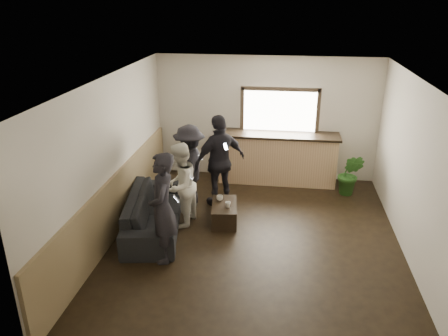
# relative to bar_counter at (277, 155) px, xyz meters

# --- Properties ---
(ground) EXTENTS (5.00, 6.00, 0.01)m
(ground) POSITION_rel_bar_counter_xyz_m (-0.30, -2.70, -0.64)
(ground) COLOR black
(room_shell) EXTENTS (5.01, 6.01, 2.80)m
(room_shell) POSITION_rel_bar_counter_xyz_m (-1.04, -2.70, 0.83)
(room_shell) COLOR silver
(room_shell) RESTS_ON ground
(bar_counter) EXTENTS (2.70, 0.68, 2.13)m
(bar_counter) POSITION_rel_bar_counter_xyz_m (0.00, 0.00, 0.00)
(bar_counter) COLOR tan
(bar_counter) RESTS_ON ground
(sofa) EXTENTS (1.28, 2.44, 0.68)m
(sofa) POSITION_rel_bar_counter_xyz_m (-2.16, -2.50, -0.30)
(sofa) COLOR black
(sofa) RESTS_ON ground
(coffee_table) EXTENTS (0.56, 0.88, 0.37)m
(coffee_table) POSITION_rel_bar_counter_xyz_m (-0.92, -2.08, -0.46)
(coffee_table) COLOR black
(coffee_table) RESTS_ON ground
(cup_a) EXTENTS (0.16, 0.16, 0.10)m
(cup_a) POSITION_rel_bar_counter_xyz_m (-1.03, -1.94, -0.23)
(cup_a) COLOR silver
(cup_a) RESTS_ON coffee_table
(cup_b) EXTENTS (0.14, 0.14, 0.10)m
(cup_b) POSITION_rel_bar_counter_xyz_m (-0.84, -2.19, -0.22)
(cup_b) COLOR silver
(cup_b) RESTS_ON coffee_table
(potted_plant) EXTENTS (0.62, 0.57, 0.93)m
(potted_plant) POSITION_rel_bar_counter_xyz_m (1.56, -0.52, -0.17)
(potted_plant) COLOR #2D6623
(potted_plant) RESTS_ON ground
(person_a) EXTENTS (0.55, 0.74, 1.83)m
(person_a) POSITION_rel_bar_counter_xyz_m (-1.71, -3.44, 0.27)
(person_a) COLOR black
(person_a) RESTS_ON ground
(person_b) EXTENTS (0.74, 0.87, 1.59)m
(person_b) POSITION_rel_bar_counter_xyz_m (-1.71, -2.29, 0.15)
(person_b) COLOR silver
(person_b) RESTS_ON ground
(person_c) EXTENTS (0.71, 1.13, 1.68)m
(person_c) POSITION_rel_bar_counter_xyz_m (-1.71, -1.45, 0.20)
(person_c) COLOR black
(person_c) RESTS_ON ground
(person_d) EXTENTS (1.15, 1.05, 1.89)m
(person_d) POSITION_rel_bar_counter_xyz_m (-1.11, -1.36, 0.30)
(person_d) COLOR black
(person_d) RESTS_ON ground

